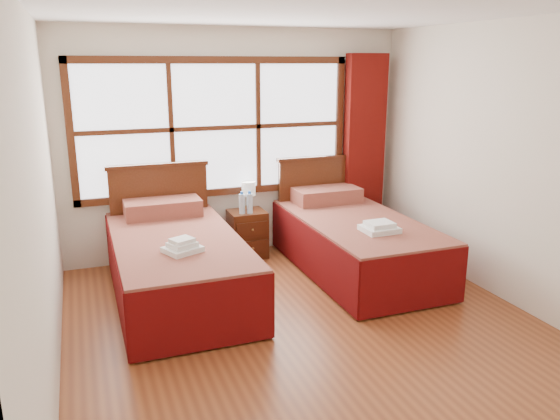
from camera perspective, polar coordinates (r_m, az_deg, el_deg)
name	(u,v)px	position (r m, az deg, el deg)	size (l,w,h in m)	color
floor	(313,332)	(4.75, 3.43, -12.64)	(4.50, 4.50, 0.00)	brown
ceiling	(318,7)	(4.22, 4.01, 20.39)	(4.50, 4.50, 0.00)	white
wall_back	(236,144)	(6.39, -4.58, 6.90)	(4.00, 4.00, 0.00)	silver
wall_left	(39,205)	(3.95, -23.85, 0.48)	(4.50, 4.50, 0.00)	silver
wall_right	(516,166)	(5.42, 23.46, 4.21)	(4.50, 4.50, 0.00)	silver
window	(216,128)	(6.26, -6.74, 8.52)	(3.16, 0.06, 1.56)	white
curtain	(364,149)	(6.89, 8.76, 6.28)	(0.50, 0.16, 2.30)	#640E0A
bed_left	(176,261)	(5.42, -10.80, -5.23)	(1.17, 2.28, 1.15)	#431D0E
bed_right	(354,240)	(6.02, 7.70, -3.11)	(1.14, 2.21, 1.11)	#431D0E
nightstand	(248,234)	(6.39, -3.42, -2.51)	(0.41, 0.41, 0.55)	#492110
towels_left	(182,247)	(4.84, -10.17, -3.78)	(0.37, 0.35, 0.12)	white
towels_right	(379,227)	(5.48, 10.35, -1.80)	(0.34, 0.30, 0.10)	white
lamp	(249,189)	(6.41, -3.31, 2.17)	(0.16, 0.16, 0.32)	#B48339
bottle_near	(242,204)	(6.19, -3.99, 0.67)	(0.07, 0.07, 0.26)	silver
bottle_far	(250,203)	(6.20, -3.19, 0.73)	(0.07, 0.07, 0.26)	silver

